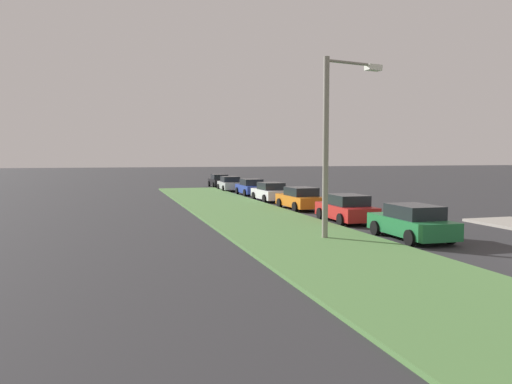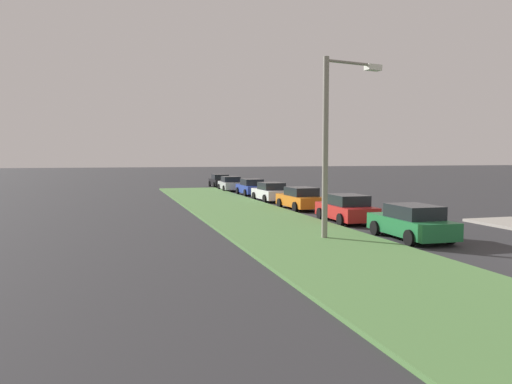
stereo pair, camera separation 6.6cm
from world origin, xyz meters
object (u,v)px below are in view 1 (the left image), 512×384
Objects in this scene: parked_car_orange at (300,199)px; streetlight at (333,134)px; parked_car_blue at (251,187)px; parked_car_red at (346,209)px; parked_car_silver at (230,184)px; parked_car_green at (412,222)px; parked_car_black at (219,181)px; parked_car_white at (270,192)px.

streetlight is (-11.16, 3.04, 3.67)m from parked_car_orange.
streetlight is (-23.34, 3.15, 3.67)m from parked_car_blue.
parked_car_blue is at bearing -7.69° from streetlight.
streetlight reaches higher than parked_car_red.
parked_car_red is at bearing -177.05° from parked_car_silver.
parked_car_orange is at bearing 2.49° from parked_car_green.
parked_car_black is at bearing 2.16° from parked_car_green.
parked_car_red is 1.01× the size of parked_car_blue.
streetlight is at bearing 162.88° from parked_car_orange.
parked_car_blue is (24.24, 0.08, 0.00)m from parked_car_green.
parked_car_orange is 12.13m from streetlight.
parked_car_orange is 0.58× the size of streetlight.
parked_car_red is 1.00× the size of parked_car_orange.
parked_car_silver is (18.09, 0.42, 0.00)m from parked_car_orange.
parked_car_red is 30.79m from parked_car_black.
parked_car_green is 5.63m from parked_car_red.
parked_car_white is at bearing -1.34° from parked_car_orange.
parked_car_silver is at bearing -5.11° from streetlight.
parked_car_silver is (30.15, 0.61, 0.00)m from parked_car_green.
parked_car_red is at bearing -178.92° from parked_car_black.
parked_car_silver is at bearing 2.75° from parked_car_green.
parked_car_red is at bearing 179.18° from parked_car_white.
parked_car_green is at bearing -105.62° from streetlight.
streetlight is at bearing 176.05° from parked_car_black.
streetlight reaches higher than parked_car_white.
parked_car_white is 11.99m from parked_car_silver.
parked_car_silver is at bearing 3.03° from parked_car_red.
parked_car_white is at bearing 178.30° from parked_car_blue.
parked_car_green is 30.15m from parked_car_silver.
parked_car_green is 24.24m from parked_car_blue.
streetlight is (-4.73, 3.09, 3.67)m from parked_car_red.
parked_car_red is at bearing 179.70° from parked_car_blue.
parked_car_white is 1.00× the size of parked_car_black.
parked_car_green and parked_car_white have the same top height.
parked_car_green is at bearing -176.99° from parked_car_silver.
parked_car_blue is 12.18m from parked_car_black.
parked_car_red and parked_car_blue have the same top height.
parked_car_white is 1.00× the size of parked_car_silver.
streetlight reaches higher than parked_car_black.
parked_car_red is 1.01× the size of parked_car_black.
parked_car_blue is (12.18, -0.11, 0.00)m from parked_car_orange.
parked_car_orange is 18.09m from parked_car_silver.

